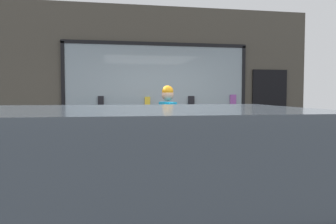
% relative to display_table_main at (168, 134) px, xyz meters
% --- Properties ---
extents(ground_plane, '(40.00, 40.00, 0.00)m').
position_rel_display_table_main_xyz_m(ground_plane, '(-0.01, -1.07, -0.71)').
color(ground_plane, '#38383A').
extents(shopfront_facade, '(7.47, 0.29, 3.54)m').
position_rel_display_table_main_xyz_m(shopfront_facade, '(0.03, 1.32, 1.04)').
color(shopfront_facade, '#4C473D').
rests_on(shopfront_facade, ground_plane).
extents(display_table_main, '(2.79, 0.70, 0.88)m').
position_rel_display_table_main_xyz_m(display_table_main, '(0.00, 0.00, 0.00)').
color(display_table_main, brown).
rests_on(display_table_main, ground_plane).
extents(person_browsing, '(0.25, 0.66, 1.65)m').
position_rel_display_table_main_xyz_m(person_browsing, '(-0.12, -0.60, 0.25)').
color(person_browsing, '#4C382D').
rests_on(person_browsing, ground_plane).
extents(small_dog, '(0.35, 0.57, 0.38)m').
position_rel_display_table_main_xyz_m(small_dog, '(0.28, -0.75, -0.46)').
color(small_dog, '#99724C').
rests_on(small_dog, ground_plane).
extents(parked_car, '(4.42, 1.95, 1.41)m').
position_rel_display_table_main_xyz_m(parked_car, '(-1.07, -4.21, 0.03)').
color(parked_car, black).
rests_on(parked_car, ground_plane).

